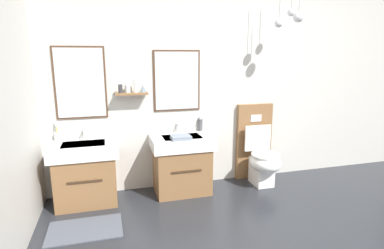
# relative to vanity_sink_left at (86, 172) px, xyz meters

# --- Properties ---
(wall_back) EXTENTS (5.12, 0.65, 2.55)m
(wall_back) POSITION_rel_vanity_sink_left_xyz_m (1.96, 0.27, 0.91)
(wall_back) COLOR beige
(wall_back) RESTS_ON ground
(bath_mat) EXTENTS (0.68, 0.44, 0.01)m
(bath_mat) POSITION_rel_vanity_sink_left_xyz_m (0.00, -0.60, -0.36)
(bath_mat) COLOR #474C56
(bath_mat) RESTS_ON ground
(vanity_sink_left) EXTENTS (0.72, 0.50, 0.69)m
(vanity_sink_left) POSITION_rel_vanity_sink_left_xyz_m (0.00, 0.00, 0.00)
(vanity_sink_left) COLOR brown
(vanity_sink_left) RESTS_ON ground
(tap_on_left_sink) EXTENTS (0.03, 0.13, 0.11)m
(tap_on_left_sink) POSITION_rel_vanity_sink_left_xyz_m (-0.00, 0.18, 0.40)
(tap_on_left_sink) COLOR silver
(tap_on_left_sink) RESTS_ON vanity_sink_left
(vanity_sink_right) EXTENTS (0.72, 0.50, 0.69)m
(vanity_sink_right) POSITION_rel_vanity_sink_left_xyz_m (1.09, 0.00, 0.00)
(vanity_sink_right) COLOR brown
(vanity_sink_right) RESTS_ON ground
(tap_on_right_sink) EXTENTS (0.03, 0.13, 0.11)m
(tap_on_right_sink) POSITION_rel_vanity_sink_left_xyz_m (1.09, 0.18, 0.40)
(tap_on_right_sink) COLOR silver
(tap_on_right_sink) RESTS_ON vanity_sink_right
(toilet) EXTENTS (0.48, 0.62, 1.00)m
(toilet) POSITION_rel_vanity_sink_left_xyz_m (2.11, 0.01, 0.01)
(toilet) COLOR brown
(toilet) RESTS_ON ground
(toothbrush_cup) EXTENTS (0.07, 0.07, 0.21)m
(toothbrush_cup) POSITION_rel_vanity_sink_left_xyz_m (-0.28, 0.17, 0.39)
(toothbrush_cup) COLOR silver
(toothbrush_cup) RESTS_ON vanity_sink_left
(soap_dispenser) EXTENTS (0.06, 0.06, 0.19)m
(soap_dispenser) POSITION_rel_vanity_sink_left_xyz_m (1.37, 0.18, 0.41)
(soap_dispenser) COLOR #4C4C51
(soap_dispenser) RESTS_ON vanity_sink_right
(folded_hand_towel) EXTENTS (0.22, 0.16, 0.04)m
(folded_hand_towel) POSITION_rel_vanity_sink_left_xyz_m (1.05, -0.15, 0.35)
(folded_hand_towel) COLOR gray
(folded_hand_towel) RESTS_ON vanity_sink_right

